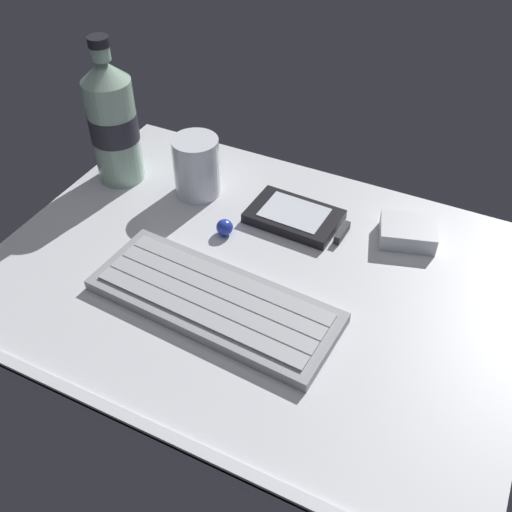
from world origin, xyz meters
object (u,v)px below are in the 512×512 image
handheld_device (299,218)px  water_bottle (113,122)px  juice_cup (197,169)px  trackball_mouse (225,227)px  keyboard (214,300)px  charger_block (408,232)px

handheld_device → water_bottle: water_bottle is taller
juice_cup → trackball_mouse: juice_cup is taller
keyboard → water_bottle: (-24.70, 16.62, 8.20)cm
handheld_device → juice_cup: (-15.43, 0.01, 3.18)cm
water_bottle → trackball_mouse: water_bottle is taller
juice_cup → water_bottle: water_bottle is taller
keyboard → juice_cup: bearing=125.0°
juice_cup → charger_block: (29.34, 2.89, -2.71)cm
juice_cup → water_bottle: 13.10cm
handheld_device → trackball_mouse: trackball_mouse is taller
juice_cup → keyboard: bearing=-55.0°
handheld_device → trackball_mouse: (-7.66, -6.49, 0.37)cm
handheld_device → juice_cup: 15.75cm
keyboard → water_bottle: water_bottle is taller
keyboard → charger_block: charger_block is taller
handheld_device → charger_block: size_ratio=1.86×
keyboard → handheld_device: keyboard is taller
keyboard → handheld_device: bearing=81.6°
keyboard → water_bottle: size_ratio=1.43×
juice_cup → water_bottle: size_ratio=0.41×
trackball_mouse → handheld_device: bearing=40.3°
keyboard → charger_block: size_ratio=4.24×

